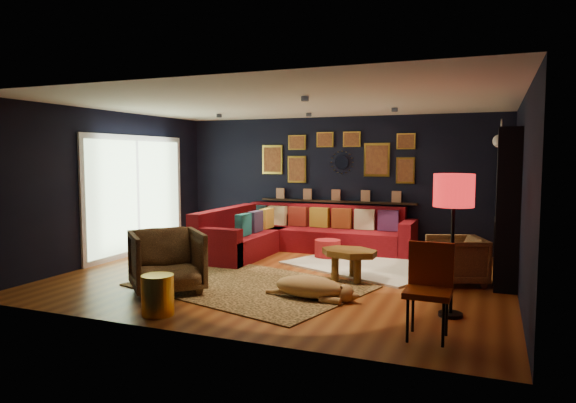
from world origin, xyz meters
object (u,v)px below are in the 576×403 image
at_px(armchair_right, 456,258).
at_px(orange_chair, 429,282).
at_px(pouf, 328,248).
at_px(dog, 309,283).
at_px(armchair_left, 167,258).
at_px(coffee_table, 349,256).
at_px(gold_stool, 158,295).
at_px(sectional, 291,235).
at_px(floor_lamp, 454,197).

distance_m(armchair_right, orange_chair, 2.38).
distance_m(pouf, dog, 2.65).
bearing_deg(armchair_left, orange_chair, -52.66).
relative_size(coffee_table, gold_stool, 2.22).
bearing_deg(armchair_right, orange_chair, -22.94).
distance_m(pouf, armchair_right, 2.49).
xyz_separation_m(coffee_table, armchair_left, (-2.10, -1.49, 0.08)).
bearing_deg(sectional, armchair_left, -98.29).
bearing_deg(armchair_left, coffee_table, -10.14).
xyz_separation_m(coffee_table, floor_lamp, (1.50, -1.15, 0.98)).
distance_m(pouf, armchair_left, 3.28).
xyz_separation_m(pouf, orange_chair, (2.14, -3.43, 0.38)).
distance_m(sectional, floor_lamp, 4.43).
bearing_deg(pouf, sectional, 159.25).
relative_size(coffee_table, floor_lamp, 0.63).
xyz_separation_m(sectional, coffee_table, (1.61, -1.82, 0.06)).
relative_size(armchair_left, gold_stool, 1.99).
height_order(sectional, floor_lamp, floor_lamp).
xyz_separation_m(coffee_table, armchair_right, (1.45, 0.45, -0.01)).
distance_m(sectional, coffee_table, 2.43).
relative_size(floor_lamp, dog, 1.31).
distance_m(sectional, orange_chair, 4.77).
relative_size(sectional, dog, 2.76).
relative_size(gold_stool, orange_chair, 0.49).
height_order(orange_chair, floor_lamp, floor_lamp).
xyz_separation_m(orange_chair, floor_lamp, (0.16, 0.77, 0.80)).
xyz_separation_m(pouf, floor_lamp, (2.30, -2.66, 1.18)).
distance_m(armchair_left, floor_lamp, 3.72).
distance_m(coffee_table, dog, 1.12).
height_order(sectional, orange_chair, orange_chair).
relative_size(pouf, floor_lamp, 0.29).
bearing_deg(armchair_left, gold_stool, -106.60).
relative_size(sectional, gold_stool, 7.36).
relative_size(sectional, orange_chair, 3.60).
xyz_separation_m(gold_stool, dog, (1.39, 1.26, -0.02)).
bearing_deg(floor_lamp, armchair_left, -174.61).
xyz_separation_m(coffee_table, dog, (-0.23, -1.08, -0.17)).
bearing_deg(pouf, orange_chair, -57.99).
relative_size(coffee_table, pouf, 2.22).
relative_size(armchair_right, gold_stool, 1.62).
relative_size(gold_stool, floor_lamp, 0.29).
xyz_separation_m(gold_stool, orange_chair, (2.97, 0.42, 0.33)).
distance_m(gold_stool, dog, 1.88).
relative_size(armchair_right, orange_chair, 0.79).
bearing_deg(dog, gold_stool, -135.79).
height_order(gold_stool, orange_chair, orange_chair).
height_order(pouf, dog, dog).
distance_m(orange_chair, floor_lamp, 1.12).
relative_size(sectional, floor_lamp, 2.10).
distance_m(pouf, orange_chair, 4.06).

